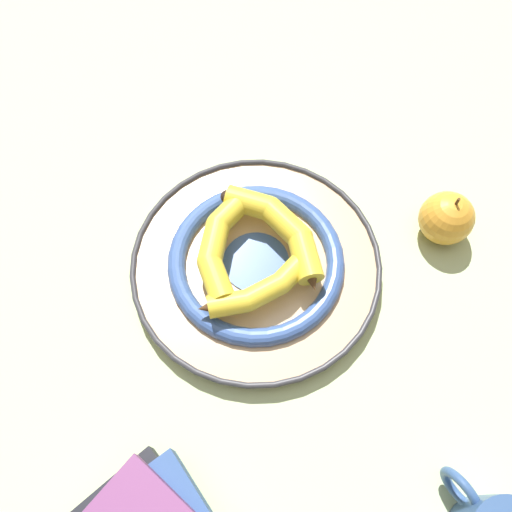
{
  "coord_description": "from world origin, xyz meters",
  "views": [
    {
      "loc": [
        -0.28,
        -0.21,
        0.66
      ],
      "look_at": [
        -0.03,
        -0.03,
        0.04
      ],
      "focal_mm": 35.0,
      "sensor_mm": 36.0,
      "label": 1
    }
  ],
  "objects_px": {
    "banana_a": "(221,242)",
    "banana_b": "(260,290)",
    "apple": "(446,218)",
    "banana_c": "(281,229)",
    "decorative_bowl": "(256,263)"
  },
  "relations": [
    {
      "from": "apple",
      "to": "banana_c",
      "type": "bearing_deg",
      "value": 133.76
    },
    {
      "from": "apple",
      "to": "banana_b",
      "type": "bearing_deg",
      "value": 150.91
    },
    {
      "from": "decorative_bowl",
      "to": "banana_a",
      "type": "height_order",
      "value": "banana_a"
    },
    {
      "from": "decorative_bowl",
      "to": "banana_b",
      "type": "xyz_separation_m",
      "value": [
        -0.04,
        -0.04,
        0.04
      ]
    },
    {
      "from": "banana_a",
      "to": "banana_c",
      "type": "relative_size",
      "value": 0.86
    },
    {
      "from": "banana_c",
      "to": "apple",
      "type": "xyz_separation_m",
      "value": [
        0.17,
        -0.17,
        -0.02
      ]
    },
    {
      "from": "banana_a",
      "to": "banana_b",
      "type": "height_order",
      "value": "banana_a"
    },
    {
      "from": "banana_b",
      "to": "apple",
      "type": "xyz_separation_m",
      "value": [
        0.26,
        -0.14,
        -0.01
      ]
    },
    {
      "from": "banana_a",
      "to": "banana_b",
      "type": "distance_m",
      "value": 0.09
    },
    {
      "from": "banana_a",
      "to": "apple",
      "type": "relative_size",
      "value": 1.91
    },
    {
      "from": "banana_c",
      "to": "apple",
      "type": "relative_size",
      "value": 2.23
    },
    {
      "from": "banana_c",
      "to": "apple",
      "type": "bearing_deg",
      "value": -125.29
    },
    {
      "from": "banana_b",
      "to": "banana_c",
      "type": "xyz_separation_m",
      "value": [
        0.09,
        0.03,
        0.0
      ]
    },
    {
      "from": "banana_a",
      "to": "apple",
      "type": "distance_m",
      "value": 0.33
    },
    {
      "from": "banana_a",
      "to": "banana_b",
      "type": "xyz_separation_m",
      "value": [
        -0.02,
        -0.09,
        -0.0
      ]
    }
  ]
}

